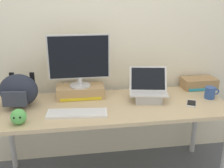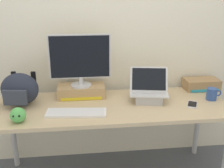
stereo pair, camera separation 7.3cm
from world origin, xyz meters
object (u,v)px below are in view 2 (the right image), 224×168
open_laptop (149,94)px  toner_box_cyan (201,84)px  plush_toy (18,115)px  cell_phone (192,105)px  messenger_backpack (20,89)px  desktop_monitor (80,60)px  toner_box_yellow (81,91)px  external_keyboard (76,113)px  coffee_mug (212,94)px

open_laptop → toner_box_cyan: open_laptop is taller
plush_toy → cell_phone: bearing=6.2°
messenger_backpack → toner_box_cyan: (1.63, 0.18, -0.08)m
desktop_monitor → plush_toy: 0.69m
toner_box_yellow → messenger_backpack: 0.52m
external_keyboard → plush_toy: plush_toy is taller
toner_box_cyan → cell_phone: bearing=-123.0°
toner_box_yellow → coffee_mug: size_ratio=3.14×
external_keyboard → messenger_backpack: (-0.45, 0.24, 0.12)m
external_keyboard → toner_box_yellow: bearing=89.4°
toner_box_yellow → open_laptop: bearing=-16.2°
open_laptop → messenger_backpack: size_ratio=1.06×
desktop_monitor → plush_toy: bearing=-135.3°
coffee_mug → toner_box_cyan: coffee_mug is taller
plush_toy → toner_box_cyan: size_ratio=0.35×
external_keyboard → coffee_mug: size_ratio=3.57×
messenger_backpack → cell_phone: (1.40, -0.18, -0.13)m
desktop_monitor → plush_toy: size_ratio=4.69×
desktop_monitor → messenger_backpack: desktop_monitor is taller
external_keyboard → cell_phone: size_ratio=2.91×
open_laptop → desktop_monitor: bearing=174.2°
open_laptop → coffee_mug: size_ratio=2.67×
desktop_monitor → external_keyboard: 0.49m
open_laptop → toner_box_cyan: bearing=31.5°
toner_box_yellow → toner_box_cyan: (1.13, 0.06, 0.00)m
open_laptop → toner_box_cyan: (0.57, 0.22, -0.01)m
external_keyboard → messenger_backpack: size_ratio=1.42×
toner_box_yellow → toner_box_cyan: same height
external_keyboard → coffee_mug: coffee_mug is taller
open_laptop → cell_phone: open_laptop is taller
external_keyboard → cell_phone: (0.94, 0.06, -0.01)m
desktop_monitor → coffee_mug: 1.17m
messenger_backpack → toner_box_cyan: bearing=13.7°
external_keyboard → coffee_mug: (1.16, 0.16, 0.04)m
toner_box_yellow → coffee_mug: bearing=-10.3°
external_keyboard → cell_phone: 0.95m
open_laptop → plush_toy: (-1.02, -0.28, -0.00)m
coffee_mug → toner_box_cyan: (0.02, 0.26, -0.00)m
toner_box_yellow → plush_toy: size_ratio=3.68×
coffee_mug → toner_box_cyan: size_ratio=0.41×
cell_phone → toner_box_cyan: size_ratio=0.50×
open_laptop → coffee_mug: open_laptop is taller
desktop_monitor → open_laptop: bearing=-16.3°
messenger_backpack → open_laptop: bearing=5.2°
plush_toy → toner_box_cyan: (1.58, 0.50, -0.01)m
external_keyboard → coffee_mug: 1.17m
messenger_backpack → toner_box_cyan: messenger_backpack is taller
open_laptop → coffee_mug: (0.55, -0.04, -0.01)m
toner_box_yellow → toner_box_cyan: 1.14m
plush_toy → external_keyboard: bearing=12.1°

